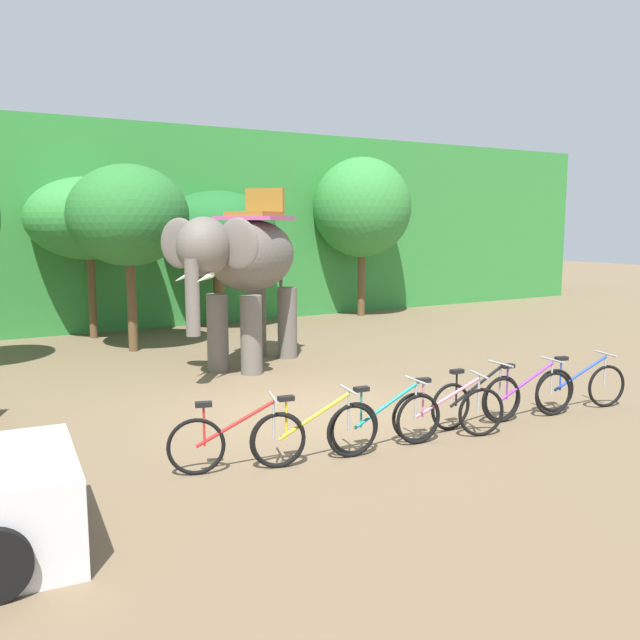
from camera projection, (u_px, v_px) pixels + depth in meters
ground_plane at (306, 410)px, 11.06m from camera, size 80.00×80.00×0.00m
foliage_hedge at (107, 226)px, 21.54m from camera, size 36.00×6.00×5.84m
tree_far_right at (88, 219)px, 17.56m from camera, size 3.19×3.19×4.22m
tree_far_left at (128, 216)px, 15.70m from camera, size 2.80×2.80×4.38m
tree_center_right at (218, 229)px, 19.42m from camera, size 3.38×3.38×3.95m
tree_center at (362, 208)px, 21.84m from camera, size 3.18×3.18×5.13m
elephant at (246, 263)px, 14.05m from camera, size 3.89×3.46×3.78m
bike_red at (237, 441)px, 8.27m from camera, size 1.65×0.66×0.92m
bike_yellow at (316, 433)px, 8.60m from camera, size 1.70×0.52×0.92m
bike_teal at (387, 421)px, 9.09m from camera, size 1.71×0.52×0.92m
bike_pink at (449, 412)px, 9.52m from camera, size 1.66×0.64×0.92m
bike_black at (477, 400)px, 10.16m from camera, size 1.71×0.52×0.92m
bike_purple at (528, 395)px, 10.49m from camera, size 1.70×0.52×0.92m
bike_blue at (581, 386)px, 11.03m from camera, size 1.67×0.60×0.92m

